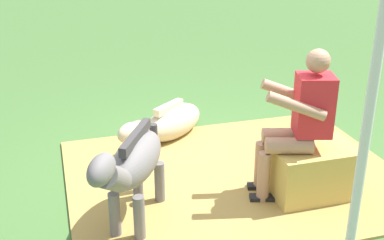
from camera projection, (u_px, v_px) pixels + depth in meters
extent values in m
plane|color=#426B33|center=(204.00, 171.00, 4.92)|extent=(24.00, 24.00, 0.00)
cube|color=#AD8C47|center=(235.00, 176.00, 4.80)|extent=(3.16, 2.47, 0.02)
cube|color=tan|center=(312.00, 172.00, 4.42)|extent=(0.75, 0.50, 0.48)
cylinder|color=tan|center=(289.00, 146.00, 4.19)|extent=(0.42, 0.25, 0.14)
cylinder|color=tan|center=(263.00, 178.00, 4.31)|extent=(0.11, 0.11, 0.48)
cube|color=black|center=(262.00, 199.00, 4.39)|extent=(0.24, 0.16, 0.06)
cylinder|color=tan|center=(285.00, 136.00, 4.37)|extent=(0.42, 0.25, 0.14)
cylinder|color=tan|center=(260.00, 167.00, 4.49)|extent=(0.11, 0.11, 0.48)
cube|color=black|center=(259.00, 187.00, 4.58)|extent=(0.24, 0.16, 0.06)
cube|color=red|center=(314.00, 105.00, 4.16)|extent=(0.37, 0.35, 0.52)
cylinder|color=tan|center=(296.00, 106.00, 3.99)|extent=(0.51, 0.23, 0.26)
cylinder|color=tan|center=(289.00, 93.00, 4.28)|extent=(0.51, 0.23, 0.26)
sphere|color=tan|center=(318.00, 61.00, 4.01)|extent=(0.20, 0.20, 0.20)
ellipsoid|color=slate|center=(137.00, 159.00, 3.95)|extent=(0.69, 0.89, 0.34)
cylinder|color=slate|center=(139.00, 219.00, 3.81)|extent=(0.09, 0.09, 0.39)
cylinder|color=slate|center=(115.00, 215.00, 3.86)|extent=(0.09, 0.09, 0.39)
cylinder|color=slate|center=(160.00, 183.00, 4.32)|extent=(0.09, 0.09, 0.39)
cylinder|color=slate|center=(138.00, 180.00, 4.36)|extent=(0.09, 0.09, 0.39)
cylinder|color=slate|center=(113.00, 178.00, 3.46)|extent=(0.33, 0.41, 0.33)
ellipsoid|color=slate|center=(101.00, 170.00, 3.23)|extent=(0.29, 0.36, 0.20)
cube|color=#3A3838|center=(136.00, 137.00, 3.87)|extent=(0.34, 0.55, 0.08)
cylinder|color=#3A3838|center=(154.00, 140.00, 4.39)|extent=(0.07, 0.07, 0.30)
ellipsoid|color=beige|center=(173.00, 122.00, 5.62)|extent=(0.94, 0.86, 0.36)
cube|color=beige|center=(143.00, 149.00, 5.26)|extent=(0.37, 0.36, 0.10)
cylinder|color=beige|center=(141.00, 134.00, 5.17)|extent=(0.33, 0.32, 0.30)
ellipsoid|color=beige|center=(129.00, 132.00, 5.00)|extent=(0.33, 0.31, 0.20)
cube|color=beige|center=(169.00, 107.00, 5.48)|extent=(0.39, 0.34, 0.08)
cylinder|color=#268C3F|center=(341.00, 166.00, 4.80)|extent=(0.07, 0.07, 0.20)
cone|color=#268C3F|center=(342.00, 155.00, 4.76)|extent=(0.06, 0.06, 0.06)
cylinder|color=silver|center=(365.00, 143.00, 2.78)|extent=(0.06, 0.06, 2.35)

